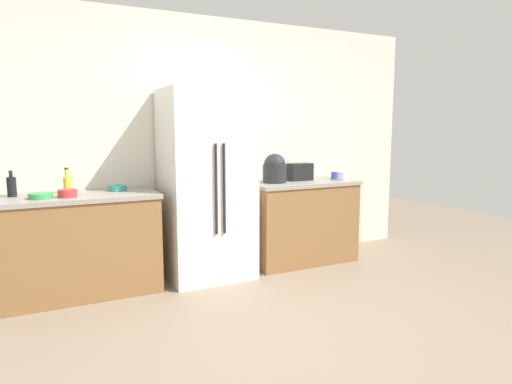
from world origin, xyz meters
TOP-DOWN VIEW (x-y plane):
  - ground_plane at (0.00, 0.00)m, footprint 10.98×10.98m
  - kitchen_back_panel at (0.00, 2.04)m, footprint 5.49×0.10m
  - counter_left at (-1.19, 1.66)m, footprint 1.37×0.68m
  - counter_right at (1.12, 1.66)m, footprint 1.20×0.68m
  - refrigerator at (0.01, 1.62)m, footprint 0.82×0.74m
  - toaster at (1.15, 1.70)m, footprint 0.27×0.15m
  - rice_cooker at (0.80, 1.64)m, footprint 0.26×0.26m
  - bottle_a at (-1.70, 1.76)m, footprint 0.07×0.07m
  - bottle_b at (-1.26, 1.79)m, footprint 0.07×0.07m
  - cup_a at (1.58, 1.64)m, footprint 0.08×0.08m
  - cup_b at (1.58, 1.48)m, footprint 0.10×0.10m
  - bowl_a at (-1.28, 1.53)m, footprint 0.15×0.15m
  - bowl_b at (-0.83, 1.74)m, footprint 0.17×0.17m
  - bowl_c at (-1.49, 1.55)m, footprint 0.19×0.19m

SIDE VIEW (x-z plane):
  - ground_plane at x=0.00m, z-range 0.00..0.00m
  - counter_left at x=-1.19m, z-range 0.00..0.91m
  - counter_right at x=1.12m, z-range 0.00..0.91m
  - bowl_c at x=-1.49m, z-range 0.91..0.95m
  - bowl_b at x=-0.83m, z-range 0.91..0.96m
  - refrigerator at x=0.01m, z-range 0.00..1.87m
  - bowl_a at x=-1.28m, z-range 0.91..0.97m
  - cup_a at x=1.58m, z-range 0.91..0.99m
  - cup_b at x=1.58m, z-range 0.91..1.01m
  - bottle_b at x=-1.26m, z-range 0.88..1.11m
  - bottle_a at x=-1.70m, z-range 0.88..1.11m
  - toaster at x=1.15m, z-range 0.91..1.10m
  - rice_cooker at x=0.80m, z-range 0.90..1.21m
  - kitchen_back_panel at x=0.00m, z-range 0.00..2.64m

